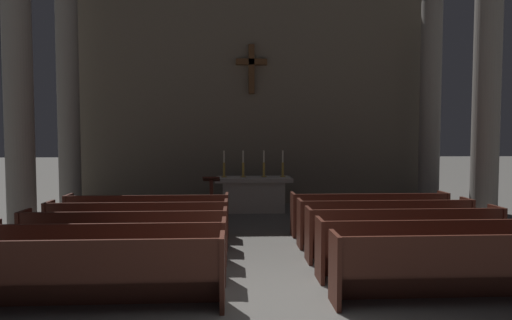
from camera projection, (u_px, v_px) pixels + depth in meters
name	position (u px, v px, depth m)	size (l,w,h in m)	color
ground_plane	(279.00, 306.00, 5.60)	(80.00, 80.00, 0.00)	#66635E
pew_left_row_1	(87.00, 274.00, 5.40)	(3.44, 0.50, 0.95)	#4C2319
pew_left_row_2	(109.00, 253.00, 6.38)	(3.44, 0.50, 0.95)	#4C2319
pew_left_row_3	(126.00, 237.00, 7.36)	(3.44, 0.50, 0.95)	#4C2319
pew_left_row_4	(138.00, 225.00, 8.34)	(3.44, 0.50, 0.95)	#4C2319
pew_left_row_5	(148.00, 216.00, 9.32)	(3.44, 0.50, 0.95)	#4C2319
pew_right_row_1	(463.00, 268.00, 5.66)	(3.44, 0.50, 0.95)	#4C2319
pew_right_row_2	(429.00, 248.00, 6.63)	(3.44, 0.50, 0.95)	#4C2319
pew_right_row_3	(404.00, 234.00, 7.61)	(3.44, 0.50, 0.95)	#4C2319
pew_right_row_4	(385.00, 223.00, 8.59)	(3.44, 0.50, 0.95)	#4C2319
pew_right_row_5	(369.00, 214.00, 9.57)	(3.44, 0.50, 0.95)	#4C2319
column_left_second	(18.00, 85.00, 9.43)	(0.90, 0.90, 6.79)	gray
column_right_second	(487.00, 88.00, 9.98)	(0.90, 0.90, 6.79)	gray
column_left_third	(68.00, 97.00, 12.29)	(0.90, 0.90, 6.79)	gray
column_right_third	(430.00, 98.00, 12.84)	(0.90, 0.90, 6.79)	gray
altar	(254.00, 193.00, 12.55)	(2.20, 0.90, 1.01)	#A8A399
candlestick_outer_left	(224.00, 168.00, 12.47)	(0.16, 0.16, 0.77)	#B79338
candlestick_inner_left	(243.00, 168.00, 12.50)	(0.16, 0.16, 0.77)	#B79338
candlestick_inner_right	(264.00, 168.00, 12.53)	(0.16, 0.16, 0.77)	#B79338
candlestick_outer_right	(283.00, 168.00, 12.56)	(0.16, 0.16, 0.77)	#B79338
apse_with_cross	(251.00, 83.00, 13.96)	(11.48, 0.44, 7.83)	#706656
lectern	(211.00, 199.00, 11.30)	(0.44, 0.36, 1.15)	#4C2319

